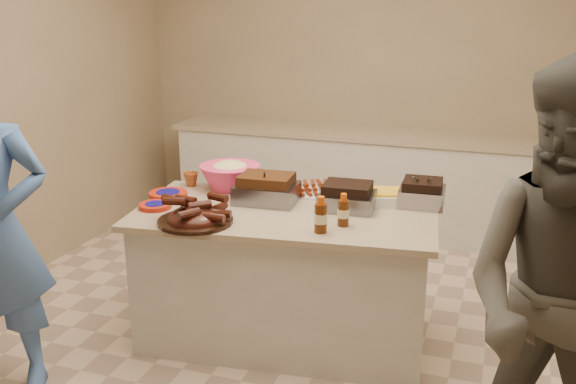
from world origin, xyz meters
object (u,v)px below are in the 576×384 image
(coleslaw_bowl, at_px, (230,188))
(mustard_bottle, at_px, (275,206))
(plastic_cup, at_px, (191,186))
(guest_blue, at_px, (10,383))
(bbq_bottle_a, at_px, (320,232))
(rib_platter, at_px, (196,223))
(island, at_px, (285,336))
(roasting_pan, at_px, (421,205))
(bbq_bottle_b, at_px, (343,226))

(coleslaw_bowl, relative_size, mustard_bottle, 3.23)
(plastic_cup, relative_size, guest_blue, 0.06)
(coleslaw_bowl, relative_size, plastic_cup, 3.92)
(bbq_bottle_a, bearing_deg, rib_platter, -173.24)
(island, relative_size, roasting_pan, 6.59)
(coleslaw_bowl, distance_m, guest_blue, 1.71)
(island, xyz_separation_m, roasting_pan, (0.74, 0.37, 0.83))
(coleslaw_bowl, relative_size, bbq_bottle_b, 2.13)
(plastic_cup, xyz_separation_m, guest_blue, (-0.51, -1.24, -0.83))
(roasting_pan, relative_size, plastic_cup, 2.67)
(roasting_pan, xyz_separation_m, guest_blue, (-2.01, -1.33, -0.83))
(roasting_pan, height_order, bbq_bottle_a, bbq_bottle_a)
(mustard_bottle, bearing_deg, plastic_cup, 162.15)
(island, relative_size, guest_blue, 0.97)
(plastic_cup, bearing_deg, rib_platter, -61.07)
(coleslaw_bowl, distance_m, bbq_bottle_b, 0.98)
(bbq_bottle_a, xyz_separation_m, bbq_bottle_b, (0.09, 0.14, 0.00))
(roasting_pan, distance_m, mustard_bottle, 0.88)
(roasting_pan, relative_size, mustard_bottle, 2.20)
(island, distance_m, coleslaw_bowl, 1.01)
(mustard_bottle, relative_size, guest_blue, 0.07)
(mustard_bottle, bearing_deg, roasting_pan, 20.47)
(rib_platter, bearing_deg, plastic_cup, 118.93)
(bbq_bottle_b, height_order, mustard_bottle, bbq_bottle_b)
(rib_platter, distance_m, bbq_bottle_b, 0.82)
(roasting_pan, bearing_deg, bbq_bottle_a, -127.34)
(island, distance_m, bbq_bottle_b, 0.92)
(rib_platter, distance_m, guest_blue, 1.34)
(rib_platter, bearing_deg, guest_blue, -144.96)
(bbq_bottle_b, bearing_deg, island, 160.32)
(bbq_bottle_a, bearing_deg, plastic_cup, 152.20)
(bbq_bottle_a, relative_size, mustard_bottle, 1.65)
(roasting_pan, height_order, plastic_cup, roasting_pan)
(roasting_pan, bearing_deg, bbq_bottle_b, -127.84)
(rib_platter, bearing_deg, bbq_bottle_a, 6.76)
(island, distance_m, roasting_pan, 1.17)
(rib_platter, bearing_deg, island, 41.49)
(bbq_bottle_a, distance_m, plastic_cup, 1.19)
(bbq_bottle_a, bearing_deg, mustard_bottle, 138.28)
(roasting_pan, xyz_separation_m, bbq_bottle_a, (-0.45, -0.64, 0.00))
(bbq_bottle_a, relative_size, bbq_bottle_b, 1.09)
(bbq_bottle_a, bearing_deg, roasting_pan, 55.29)
(coleslaw_bowl, bearing_deg, rib_platter, -82.89)
(island, bearing_deg, bbq_bottle_b, -26.32)
(island, bearing_deg, rib_platter, -145.14)
(roasting_pan, bearing_deg, rib_platter, -150.19)
(bbq_bottle_a, relative_size, guest_blue, 0.11)
(bbq_bottle_a, height_order, bbq_bottle_b, bbq_bottle_a)
(island, height_order, rib_platter, rib_platter)
(roasting_pan, bearing_deg, island, -156.07)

